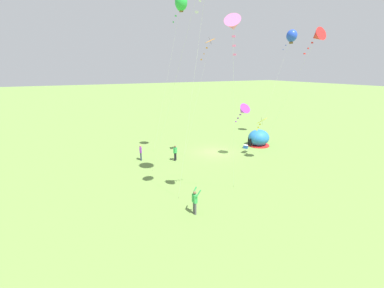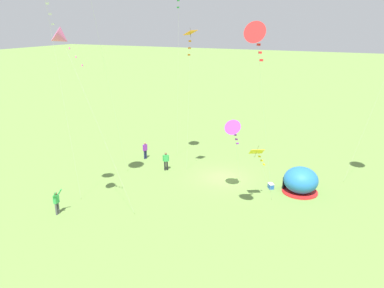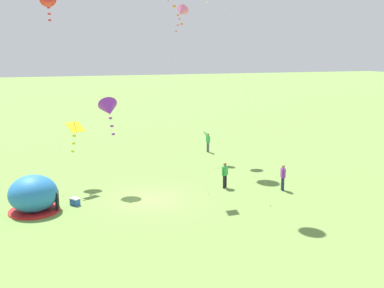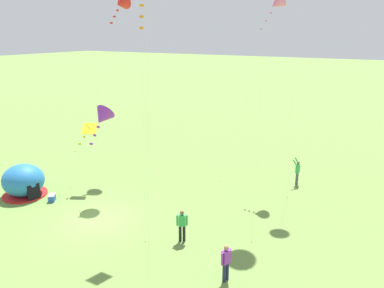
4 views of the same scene
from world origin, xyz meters
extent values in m
plane|color=olive|center=(0.00, 0.00, 0.00)|extent=(300.00, 300.00, 0.00)
ellipsoid|color=#2672BF|center=(-6.63, 0.20, 1.05)|extent=(2.70, 2.60, 2.10)
cylinder|color=red|center=(-6.63, 0.20, 0.05)|extent=(2.81, 2.81, 0.10)
cube|color=black|center=(-5.38, -0.04, 0.55)|extent=(0.26, 0.81, 1.10)
cube|color=#2659B2|center=(-4.35, 0.46, 0.19)|extent=(0.59, 0.63, 0.38)
cube|color=white|center=(-4.35, 0.46, 0.41)|extent=(0.61, 0.65, 0.06)
cylinder|color=#4C4C51|center=(8.46, 10.88, 0.44)|extent=(0.15, 0.15, 0.88)
cylinder|color=#4C4C51|center=(8.45, 11.08, 0.44)|extent=(0.15, 0.15, 0.88)
cube|color=green|center=(8.46, 10.98, 1.18)|extent=(0.25, 0.39, 0.60)
sphere|color=brown|center=(8.46, 10.98, 1.61)|extent=(0.22, 0.22, 0.22)
cylinder|color=green|center=(8.32, 10.71, 1.64)|extent=(0.39, 0.16, 0.50)
cylinder|color=green|center=(8.30, 11.24, 1.64)|extent=(0.39, 0.14, 0.50)
cylinder|color=black|center=(5.25, 0.47, 0.44)|extent=(0.15, 0.15, 0.88)
cylinder|color=black|center=(5.42, 0.58, 0.44)|extent=(0.15, 0.15, 0.88)
cube|color=green|center=(5.34, 0.52, 1.18)|extent=(0.45, 0.40, 0.60)
sphere|color=brown|center=(5.34, 0.52, 1.61)|extent=(0.22, 0.22, 0.22)
cylinder|color=green|center=(5.12, 0.39, 1.18)|extent=(0.09, 0.09, 0.58)
cylinder|color=green|center=(5.55, 0.66, 1.18)|extent=(0.09, 0.09, 0.58)
cylinder|color=#1E2347|center=(8.66, -1.19, 0.44)|extent=(0.15, 0.15, 0.88)
cylinder|color=#1E2347|center=(8.61, -1.38, 0.44)|extent=(0.15, 0.15, 0.88)
cube|color=purple|center=(8.64, -1.29, 1.18)|extent=(0.33, 0.43, 0.60)
sphere|color=#9E7051|center=(8.64, -1.29, 1.61)|extent=(0.22, 0.22, 0.22)
cylinder|color=purple|center=(8.70, -1.05, 1.18)|extent=(0.09, 0.09, 0.58)
cylinder|color=purple|center=(8.57, -1.53, 1.18)|extent=(0.09, 0.09, 0.58)
cylinder|color=silver|center=(-1.73, 1.51, 2.65)|extent=(0.06, 2.53, 5.31)
cylinder|color=brown|center=(-1.71, 0.25, 0.03)|extent=(0.03, 0.03, 0.06)
cone|color=purple|center=(-1.76, 2.77, 5.31)|extent=(1.26, 1.51, 1.54)
cube|color=purple|center=(-1.75, 2.36, 4.78)|extent=(0.20, 0.07, 0.12)
cube|color=purple|center=(-1.74, 2.01, 4.34)|extent=(0.20, 0.06, 0.12)
cube|color=purple|center=(-1.74, 1.66, 3.89)|extent=(0.21, 0.12, 0.12)
cylinder|color=silver|center=(4.79, 10.00, 6.07)|extent=(2.63, 2.60, 12.14)
cylinder|color=brown|center=(3.48, 8.71, 0.03)|extent=(0.03, 0.03, 0.06)
cone|color=pink|center=(6.10, 11.30, 12.14)|extent=(1.55, 1.55, 1.25)
cube|color=pink|center=(5.84, 11.04, 11.54)|extent=(0.17, 0.20, 0.12)
cube|color=pink|center=(5.61, 10.81, 11.04)|extent=(0.17, 0.19, 0.12)
cube|color=pink|center=(5.39, 10.59, 10.53)|extent=(0.16, 0.20, 0.12)
cylinder|color=silver|center=(2.94, 0.79, 6.12)|extent=(1.62, 2.62, 12.24)
cylinder|color=brown|center=(3.74, -0.52, 0.03)|extent=(0.03, 0.03, 0.06)
cube|color=orange|center=(2.32, 1.79, 11.60)|extent=(0.21, 0.13, 0.12)
cube|color=orange|center=(2.47, 1.54, 11.07)|extent=(0.17, 0.20, 0.12)
cube|color=orange|center=(2.63, 1.29, 10.53)|extent=(0.20, 0.17, 0.12)
cylinder|color=silver|center=(-4.79, 5.51, 6.18)|extent=(0.20, 6.16, 12.37)
cylinder|color=brown|center=(-4.88, 2.43, 0.03)|extent=(0.03, 0.03, 0.06)
cone|color=red|center=(-4.69, 8.59, 12.37)|extent=(1.22, 1.26, 1.41)
cube|color=red|center=(-4.71, 8.17, 11.85)|extent=(0.20, 0.07, 0.12)
cube|color=red|center=(-4.72, 7.82, 11.41)|extent=(0.21, 0.11, 0.12)
cube|color=red|center=(-4.73, 7.47, 10.97)|extent=(0.20, 0.06, 0.12)
cylinder|color=silver|center=(5.24, -1.91, 7.90)|extent=(2.20, 3.64, 15.80)
cylinder|color=brown|center=(6.33, -3.73, 0.03)|extent=(0.03, 0.03, 0.06)
cylinder|color=silver|center=(-4.17, 2.41, 2.07)|extent=(0.76, 2.45, 4.14)
cylinder|color=brown|center=(-4.55, 1.19, 0.03)|extent=(0.03, 0.03, 0.06)
cube|color=yellow|center=(-3.80, 3.63, 4.14)|extent=(1.25, 1.18, 0.59)
cylinder|color=#332314|center=(-3.80, 3.63, 4.15)|extent=(0.19, 0.56, 0.80)
cube|color=yellow|center=(-3.92, 3.22, 3.65)|extent=(0.21, 0.11, 0.12)
cube|color=yellow|center=(-4.03, 2.87, 3.23)|extent=(0.20, 0.07, 0.12)
cube|color=yellow|center=(-4.13, 2.53, 2.81)|extent=(0.20, 0.17, 0.12)
cylinder|color=silver|center=(8.05, 9.60, 7.37)|extent=(0.96, 2.36, 14.74)
cylinder|color=brown|center=(8.53, 8.42, 0.03)|extent=(0.03, 0.03, 0.06)
cube|color=white|center=(7.87, 10.04, 12.88)|extent=(0.20, 0.07, 0.12)
cylinder|color=silver|center=(7.46, 5.27, 7.99)|extent=(2.06, 6.16, 15.99)
cylinder|color=brown|center=(8.49, 2.20, 0.03)|extent=(0.03, 0.03, 0.06)
camera|label=1|loc=(15.78, 24.83, 9.66)|focal=24.00mm
camera|label=2|loc=(-10.04, 28.61, 13.08)|focal=35.00mm
camera|label=3|loc=(-6.71, -25.49, 8.82)|focal=42.00mm
camera|label=4|loc=(14.27, -14.01, 10.33)|focal=35.00mm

